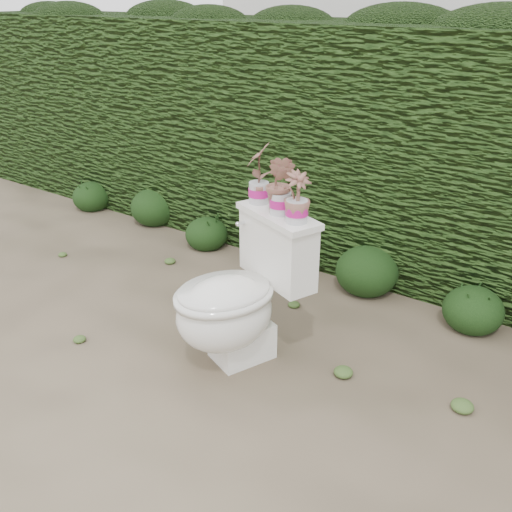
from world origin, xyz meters
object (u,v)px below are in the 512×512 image
Objects in this scene: potted_plant_left at (259,174)px; potted_plant_right at (297,199)px; toilet at (238,299)px; potted_plant_center at (281,186)px.

potted_plant_left reaches higher than potted_plant_right.
potted_plant_left is at bearing 126.19° from toilet.
toilet is 2.60× the size of potted_plant_left.
potted_plant_left is at bearing 162.58° from potted_plant_center.
potted_plant_left is 1.32× the size of potted_plant_right.
toilet is at bearing -6.84° from potted_plant_left.
potted_plant_right is at bearing -17.42° from potted_plant_center.
potted_plant_right reaches higher than toilet.
toilet is at bearing -111.54° from potted_plant_center.
toilet is 0.61m from potted_plant_right.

